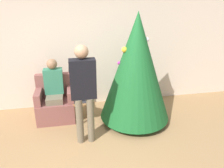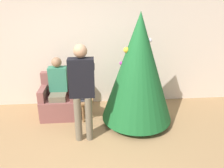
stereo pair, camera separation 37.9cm
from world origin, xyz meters
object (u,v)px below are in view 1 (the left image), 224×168
(person_seated, at_px, (54,88))
(christmas_tree, at_px, (136,68))
(armchair, at_px, (56,103))
(person_standing, at_px, (83,87))
(side_stool, at_px, (81,104))

(person_seated, bearing_deg, christmas_tree, -13.43)
(armchair, distance_m, person_standing, 1.21)
(christmas_tree, height_order, person_standing, christmas_tree)
(armchair, xyz_separation_m, side_stool, (0.49, -0.20, 0.03))
(person_standing, bearing_deg, christmas_tree, 24.62)
(person_seated, bearing_deg, side_stool, -19.66)
(christmas_tree, height_order, person_seated, christmas_tree)
(armchair, height_order, person_standing, person_standing)
(christmas_tree, height_order, armchair, christmas_tree)
(armchair, bearing_deg, person_seated, -90.00)
(christmas_tree, distance_m, armchair, 1.78)
(armchair, xyz_separation_m, person_seated, (0.00, -0.02, 0.35))
(christmas_tree, bearing_deg, person_seated, 166.57)
(christmas_tree, bearing_deg, person_standing, -155.38)
(armchair, relative_size, person_standing, 0.54)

